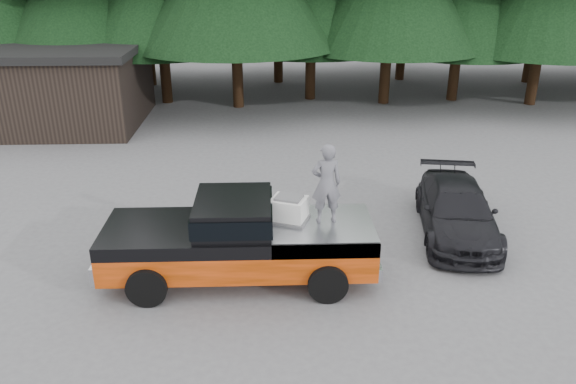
{
  "coord_description": "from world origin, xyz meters",
  "views": [
    {
      "loc": [
        0.4,
        -11.62,
        6.68
      ],
      "look_at": [
        0.82,
        0.0,
        1.73
      ],
      "focal_mm": 35.0,
      "sensor_mm": 36.0,
      "label": 1
    }
  ],
  "objects_px": {
    "air_compressor": "(289,210)",
    "parked_car": "(457,210)",
    "pickup_truck": "(240,251)",
    "man_on_bed": "(326,183)",
    "utility_building": "(42,84)"
  },
  "relations": [
    {
      "from": "utility_building",
      "to": "air_compressor",
      "type": "bearing_deg",
      "value": -52.14
    },
    {
      "from": "pickup_truck",
      "to": "parked_car",
      "type": "bearing_deg",
      "value": 19.87
    },
    {
      "from": "air_compressor",
      "to": "parked_car",
      "type": "bearing_deg",
      "value": 43.61
    },
    {
      "from": "man_on_bed",
      "to": "utility_building",
      "type": "bearing_deg",
      "value": -54.96
    },
    {
      "from": "pickup_truck",
      "to": "parked_car",
      "type": "distance_m",
      "value": 5.8
    },
    {
      "from": "air_compressor",
      "to": "man_on_bed",
      "type": "bearing_deg",
      "value": 16.66
    },
    {
      "from": "air_compressor",
      "to": "man_on_bed",
      "type": "relative_size",
      "value": 0.41
    },
    {
      "from": "air_compressor",
      "to": "man_on_bed",
      "type": "xyz_separation_m",
      "value": [
        0.79,
        -0.06,
        0.63
      ]
    },
    {
      "from": "pickup_truck",
      "to": "man_on_bed",
      "type": "xyz_separation_m",
      "value": [
        1.88,
        0.08,
        1.54
      ]
    },
    {
      "from": "parked_car",
      "to": "air_compressor",
      "type": "bearing_deg",
      "value": -148.35
    },
    {
      "from": "pickup_truck",
      "to": "utility_building",
      "type": "xyz_separation_m",
      "value": [
        -8.73,
        12.77,
        1.0
      ]
    },
    {
      "from": "pickup_truck",
      "to": "man_on_bed",
      "type": "bearing_deg",
      "value": 2.44
    },
    {
      "from": "pickup_truck",
      "to": "man_on_bed",
      "type": "relative_size",
      "value": 3.41
    },
    {
      "from": "man_on_bed",
      "to": "utility_building",
      "type": "distance_m",
      "value": 16.54
    },
    {
      "from": "pickup_truck",
      "to": "utility_building",
      "type": "bearing_deg",
      "value": 124.36
    }
  ]
}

